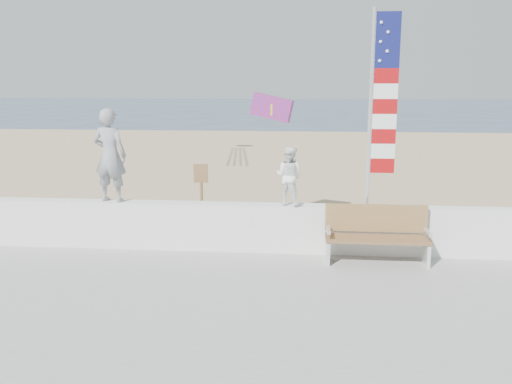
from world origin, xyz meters
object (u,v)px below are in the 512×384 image
at_px(adult, 110,155).
at_px(child, 289,176).
at_px(flag, 378,101).
at_px(bench, 377,234).

relative_size(adult, child, 1.62).
distance_m(child, flag, 2.07).
relative_size(bench, flag, 0.51).
height_order(adult, bench, adult).
distance_m(bench, flag, 2.35).
height_order(child, bench, child).
bearing_deg(adult, bench, -176.39).
xyz_separation_m(child, flag, (1.55, -0.00, 1.37)).
height_order(adult, child, adult).
xyz_separation_m(child, bench, (1.57, -0.45, -0.94)).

